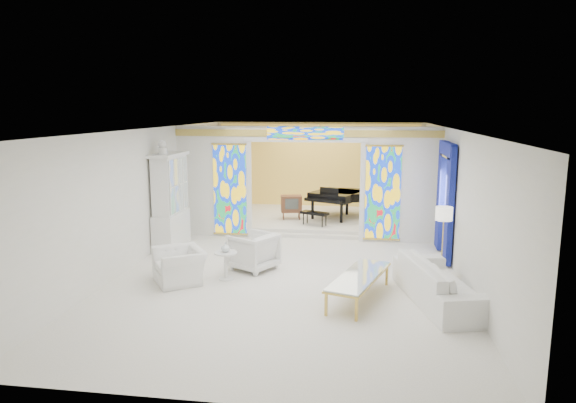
% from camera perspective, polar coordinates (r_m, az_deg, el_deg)
% --- Properties ---
extents(floor, '(12.00, 12.00, 0.00)m').
position_cam_1_polar(floor, '(11.99, 0.82, -6.43)').
color(floor, white).
rests_on(floor, ground).
extents(ceiling, '(7.00, 12.00, 0.02)m').
position_cam_1_polar(ceiling, '(11.50, 0.86, 8.05)').
color(ceiling, white).
rests_on(ceiling, wall_back).
extents(wall_back, '(7.00, 0.02, 3.00)m').
position_cam_1_polar(wall_back, '(17.56, 3.39, 3.89)').
color(wall_back, silver).
rests_on(wall_back, floor).
extents(wall_front, '(7.00, 0.02, 3.00)m').
position_cam_1_polar(wall_front, '(5.92, -6.83, -8.97)').
color(wall_front, silver).
rests_on(wall_front, floor).
extents(wall_left, '(0.02, 12.00, 3.00)m').
position_cam_1_polar(wall_left, '(12.59, -15.17, 1.02)').
color(wall_left, silver).
rests_on(wall_left, floor).
extents(wall_right, '(0.02, 12.00, 3.00)m').
position_cam_1_polar(wall_right, '(11.73, 18.05, 0.21)').
color(wall_right, silver).
rests_on(wall_right, floor).
extents(partition_wall, '(7.00, 0.22, 3.00)m').
position_cam_1_polar(partition_wall, '(13.59, 1.94, 2.68)').
color(partition_wall, silver).
rests_on(partition_wall, floor).
extents(stained_glass_left, '(0.90, 0.04, 2.40)m').
position_cam_1_polar(stained_glass_left, '(13.91, -6.46, 1.33)').
color(stained_glass_left, gold).
rests_on(stained_glass_left, partition_wall).
extents(stained_glass_right, '(0.90, 0.04, 2.40)m').
position_cam_1_polar(stained_glass_right, '(13.46, 10.50, 0.92)').
color(stained_glass_right, gold).
rests_on(stained_glass_right, partition_wall).
extents(stained_glass_transom, '(2.00, 0.04, 0.34)m').
position_cam_1_polar(stained_glass_transom, '(13.38, 1.92, 7.58)').
color(stained_glass_transom, gold).
rests_on(stained_glass_transom, partition_wall).
extents(alcove_platform, '(6.80, 3.80, 0.18)m').
position_cam_1_polar(alcove_platform, '(15.92, 2.75, -1.92)').
color(alcove_platform, white).
rests_on(alcove_platform, floor).
extents(gold_curtain_back, '(6.70, 0.10, 2.90)m').
position_cam_1_polar(gold_curtain_back, '(17.44, 3.36, 3.84)').
color(gold_curtain_back, '#EDC352').
rests_on(gold_curtain_back, wall_back).
extents(chandelier, '(0.48, 0.48, 0.30)m').
position_cam_1_polar(chandelier, '(15.47, 3.53, 6.93)').
color(chandelier, gold).
rests_on(chandelier, ceiling).
extents(blue_drapes, '(0.14, 1.85, 2.65)m').
position_cam_1_polar(blue_drapes, '(12.38, 17.08, 1.14)').
color(blue_drapes, navy).
rests_on(blue_drapes, wall_right).
extents(china_cabinet, '(0.56, 1.46, 2.72)m').
position_cam_1_polar(china_cabinet, '(13.08, -12.93, -0.02)').
color(china_cabinet, silver).
rests_on(china_cabinet, floor).
extents(armchair_left, '(1.33, 1.37, 0.67)m').
position_cam_1_polar(armchair_left, '(10.62, -11.97, -6.99)').
color(armchair_left, white).
rests_on(armchair_left, floor).
extents(armchair_right, '(1.19, 1.18, 0.80)m').
position_cam_1_polar(armchair_right, '(11.18, -3.87, -5.55)').
color(armchair_right, white).
rests_on(armchair_right, floor).
extents(sofa, '(1.61, 2.74, 0.75)m').
position_cam_1_polar(sofa, '(9.73, 16.68, -8.57)').
color(sofa, white).
rests_on(sofa, floor).
extents(side_table, '(0.49, 0.49, 0.58)m').
position_cam_1_polar(side_table, '(10.60, -6.93, -6.62)').
color(side_table, silver).
rests_on(side_table, floor).
extents(vase, '(0.19, 0.19, 0.19)m').
position_cam_1_polar(vase, '(10.51, -6.97, -5.06)').
color(vase, silver).
rests_on(vase, side_table).
extents(coffee_table, '(1.22, 2.18, 0.47)m').
position_cam_1_polar(coffee_table, '(9.53, 7.91, -8.30)').
color(coffee_table, silver).
rests_on(coffee_table, floor).
extents(floor_lamp, '(0.46, 0.46, 1.43)m').
position_cam_1_polar(floor_lamp, '(11.18, 16.93, -1.65)').
color(floor_lamp, gold).
rests_on(floor_lamp, floor).
extents(grand_piano, '(2.20, 2.52, 0.97)m').
position_cam_1_polar(grand_piano, '(15.66, 5.96, 0.62)').
color(grand_piano, black).
rests_on(grand_piano, alcove_platform).
extents(tv_console, '(0.68, 0.53, 0.71)m').
position_cam_1_polar(tv_console, '(15.36, 0.37, -0.26)').
color(tv_console, brown).
rests_on(tv_console, alcove_platform).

